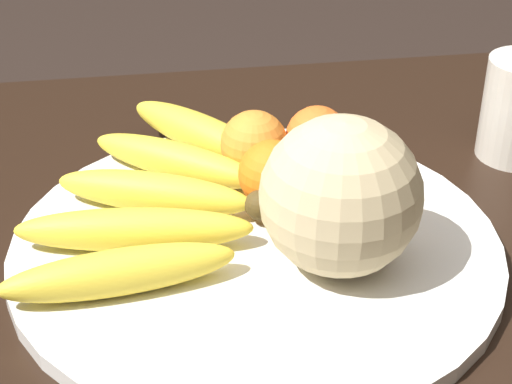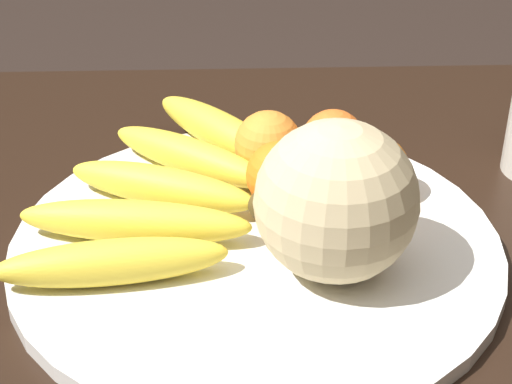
{
  "view_description": "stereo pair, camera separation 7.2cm",
  "coord_description": "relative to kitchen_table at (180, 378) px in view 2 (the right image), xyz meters",
  "views": [
    {
      "loc": [
        0.02,
        0.56,
        1.19
      ],
      "look_at": [
        -0.07,
        -0.04,
        0.81
      ],
      "focal_mm": 60.0,
      "sensor_mm": 36.0,
      "label": 1
    },
    {
      "loc": [
        -0.05,
        0.57,
        1.19
      ],
      "look_at": [
        -0.07,
        -0.04,
        0.81
      ],
      "focal_mm": 60.0,
      "sensor_mm": 36.0,
      "label": 2
    }
  ],
  "objects": [
    {
      "name": "orange_mid_center",
      "position": [
        -0.15,
        -0.16,
        0.15
      ],
      "size": [
        0.06,
        0.06,
        0.06
      ],
      "color": "orange",
      "rests_on": "fruit_bowl"
    },
    {
      "name": "banana_bunch",
      "position": [
        0.01,
        -0.1,
        0.14
      ],
      "size": [
        0.26,
        0.34,
        0.04
      ],
      "rotation": [
        0.0,
        0.0,
        5.91
      ],
      "color": "#473819",
      "rests_on": "fruit_bowl"
    },
    {
      "name": "melon",
      "position": [
        -0.13,
        -0.0,
        0.19
      ],
      "size": [
        0.13,
        0.13,
        0.13
      ],
      "color": "#C6B284",
      "rests_on": "fruit_bowl"
    },
    {
      "name": "kitchen_table",
      "position": [
        0.0,
        0.0,
        0.0
      ],
      "size": [
        1.28,
        0.91,
        0.74
      ],
      "color": "black",
      "rests_on": "ground_plane"
    },
    {
      "name": "orange_front_left",
      "position": [
        -0.09,
        -0.1,
        0.15
      ],
      "size": [
        0.06,
        0.06,
        0.06
      ],
      "color": "orange",
      "rests_on": "fruit_bowl"
    },
    {
      "name": "produce_tag",
      "position": [
        -0.16,
        -0.06,
        0.12
      ],
      "size": [
        0.09,
        0.07,
        0.0
      ],
      "rotation": [
        0.0,
        0.0,
        0.57
      ],
      "color": "white",
      "rests_on": "fruit_bowl"
    },
    {
      "name": "fruit_bowl",
      "position": [
        -0.07,
        -0.04,
        0.11
      ],
      "size": [
        0.43,
        0.43,
        0.02
      ],
      "color": "white",
      "rests_on": "kitchen_table"
    },
    {
      "name": "orange_front_right",
      "position": [
        -0.19,
        -0.11,
        0.15
      ],
      "size": [
        0.06,
        0.06,
        0.06
      ],
      "color": "orange",
      "rests_on": "fruit_bowl"
    },
    {
      "name": "orange_back_left",
      "position": [
        -0.09,
        -0.16,
        0.15
      ],
      "size": [
        0.07,
        0.07,
        0.07
      ],
      "color": "orange",
      "rests_on": "fruit_bowl"
    }
  ]
}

